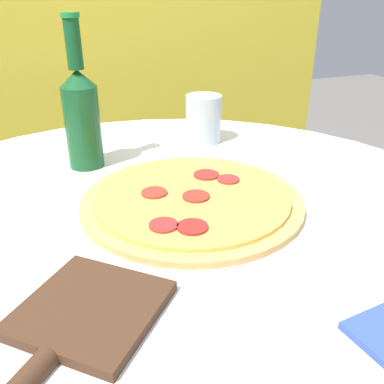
{
  "coord_description": "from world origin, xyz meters",
  "views": [
    {
      "loc": [
        -0.15,
        -0.49,
        1.08
      ],
      "look_at": [
        0.05,
        0.05,
        0.79
      ],
      "focal_mm": 40.0,
      "sensor_mm": 36.0,
      "label": 1
    }
  ],
  "objects_px": {
    "pizza_paddle": "(70,332)",
    "pizza": "(192,199)",
    "drinking_glass": "(204,119)",
    "beer_bottle": "(81,114)"
  },
  "relations": [
    {
      "from": "pizza_paddle",
      "to": "pizza",
      "type": "bearing_deg",
      "value": 178.96
    },
    {
      "from": "beer_bottle",
      "to": "drinking_glass",
      "type": "bearing_deg",
      "value": 11.53
    },
    {
      "from": "pizza_paddle",
      "to": "drinking_glass",
      "type": "height_order",
      "value": "drinking_glass"
    },
    {
      "from": "pizza_paddle",
      "to": "drinking_glass",
      "type": "xyz_separation_m",
      "value": [
        0.33,
        0.48,
        0.04
      ]
    },
    {
      "from": "beer_bottle",
      "to": "pizza_paddle",
      "type": "distance_m",
      "value": 0.44
    },
    {
      "from": "pizza_paddle",
      "to": "drinking_glass",
      "type": "bearing_deg",
      "value": -172.04
    },
    {
      "from": "pizza",
      "to": "beer_bottle",
      "type": "bearing_deg",
      "value": 121.38
    },
    {
      "from": "pizza",
      "to": "pizza_paddle",
      "type": "distance_m",
      "value": 0.3
    },
    {
      "from": "beer_bottle",
      "to": "drinking_glass",
      "type": "xyz_separation_m",
      "value": [
        0.25,
        0.05,
        -0.05
      ]
    },
    {
      "from": "drinking_glass",
      "to": "pizza_paddle",
      "type": "bearing_deg",
      "value": -124.31
    }
  ]
}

